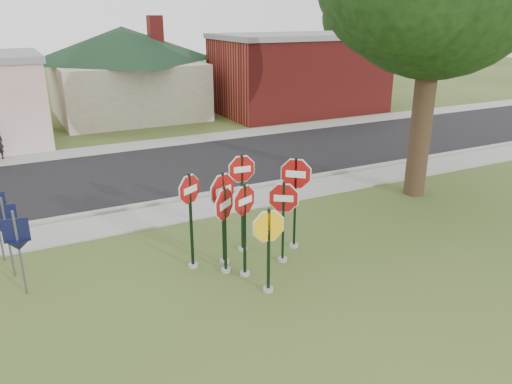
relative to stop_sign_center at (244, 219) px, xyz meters
name	(u,v)px	position (x,y,z in m)	size (l,w,h in m)	color
ground	(274,292)	(0.26, -1.00, -1.47)	(120.00, 120.00, 0.00)	#324D1D
sidewalk_near	(191,210)	(0.26, 4.50, -1.44)	(60.00, 1.60, 0.06)	gray
road	(151,172)	(0.26, 9.00, -1.45)	(60.00, 7.00, 0.04)	black
sidewalk_far	(126,147)	(0.26, 13.30, -1.44)	(60.00, 1.60, 0.06)	gray
curb	(180,199)	(0.26, 5.50, -1.40)	(60.00, 0.20, 0.14)	gray
stop_sign_center	(244,219)	(0.00, 0.00, 0.00)	(0.91, 0.42, 2.42)	gray
stop_sign_yellow	(269,241)	(0.15, -0.89, -0.22)	(1.03, 0.24, 2.11)	gray
stop_sign_left	(225,219)	(-0.34, 0.37, -0.07)	(0.88, 0.66, 2.30)	gray
stop_sign_right	(283,212)	(1.17, 0.22, -0.13)	(0.86, 0.61, 2.23)	gray
stop_sign_back_right	(242,190)	(0.53, 1.23, 0.22)	(0.97, 0.24, 2.75)	gray
stop_sign_back_left	(223,205)	(-0.19, 0.80, 0.09)	(1.04, 0.46, 2.51)	gray
stop_sign_far_right	(295,189)	(1.85, 0.78, 0.18)	(0.86, 0.74, 2.63)	gray
stop_sign_far_left	(190,209)	(-0.97, 0.96, 0.09)	(0.87, 0.51, 2.54)	gray
building_house	(124,54)	(2.26, 21.00, 2.18)	(11.60, 11.60, 6.20)	beige
building_brick	(299,73)	(12.25, 17.49, 0.93)	(10.20, 6.20, 4.75)	maroon
bg_tree_right	(357,17)	(22.26, 25.00, 4.11)	(5.60, 5.60, 8.40)	black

